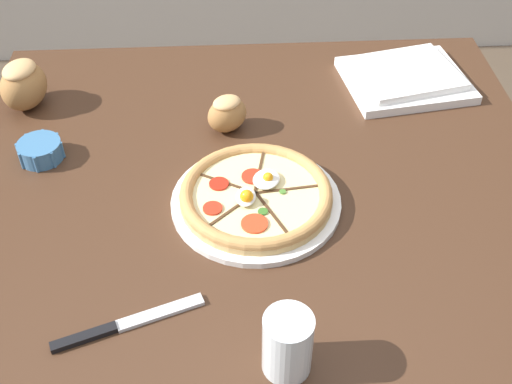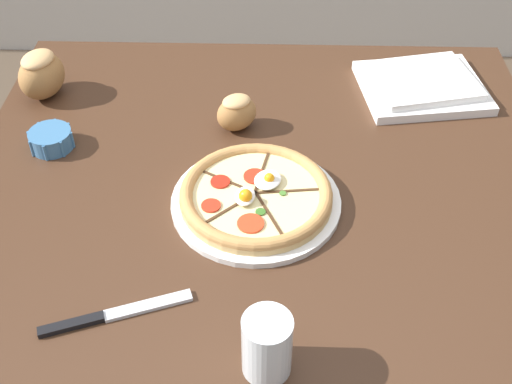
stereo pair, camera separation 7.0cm
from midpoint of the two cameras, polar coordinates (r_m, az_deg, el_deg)
The scene contains 8 objects.
dining_table at distance 1.27m, azimuth -1.36°, elevation -2.15°, with size 1.12×0.98×0.73m.
pizza at distance 1.13m, azimuth -1.78°, elevation -0.46°, with size 0.30×0.30×0.05m.
ramekin_bowl at distance 1.31m, azimuth -20.10°, elevation 3.48°, with size 0.09×0.09×0.04m.
napkin_folded at distance 1.47m, azimuth 11.80°, elevation 9.88°, with size 0.29×0.26×0.04m.
bread_piece_near at distance 1.45m, azimuth -21.32°, elevation 8.89°, with size 0.12×0.14×0.10m.
bread_piece_mid at distance 1.30m, azimuth -4.15°, elevation 6.96°, with size 0.10×0.10×0.08m.
knife_main at distance 1.00m, azimuth -13.42°, elevation -11.36°, with size 0.22×0.10×0.01m.
water_glass at distance 0.90m, azimuth 0.51°, elevation -13.64°, with size 0.07×0.07×0.10m.
Camera 1 is at (-0.06, -0.90, 1.53)m, focal length 45.00 mm.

